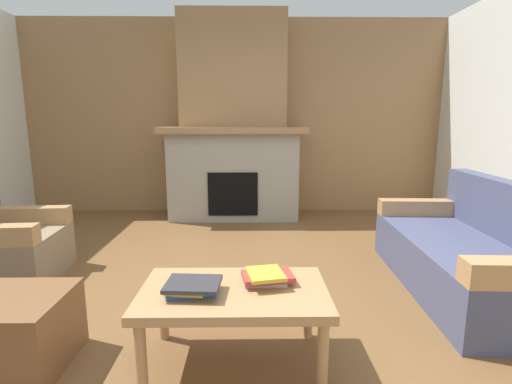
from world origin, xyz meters
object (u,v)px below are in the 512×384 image
object	(u,v)px
armchair	(3,246)
ottoman	(17,332)
couch	(470,255)
coffee_table	(234,298)
fireplace	(234,132)

from	to	relation	value
armchair	ottoman	distance (m)	1.41
couch	coffee_table	distance (m)	2.01
fireplace	couch	world-z (taller)	fireplace
fireplace	coffee_table	size ratio (longest dim) A/B	2.70
coffee_table	fireplace	bearing A→B (deg)	92.41
coffee_table	ottoman	bearing A→B (deg)	-178.80
fireplace	couch	distance (m)	3.22
couch	ottoman	distance (m)	3.10
coffee_table	ottoman	distance (m)	1.18
armchair	fireplace	bearing A→B (deg)	49.96
fireplace	armchair	distance (m)	2.96
fireplace	ottoman	distance (m)	3.61
fireplace	armchair	bearing A→B (deg)	-130.04
ottoman	coffee_table	bearing A→B (deg)	1.20
armchair	couch	bearing A→B (deg)	-3.69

